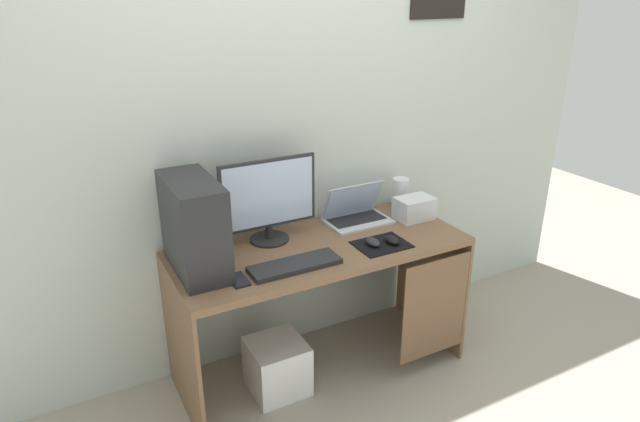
{
  "coord_description": "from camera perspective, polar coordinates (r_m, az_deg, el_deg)",
  "views": [
    {
      "loc": [
        -1.15,
        -2.14,
        1.91
      ],
      "look_at": [
        0.0,
        0.0,
        0.91
      ],
      "focal_mm": 30.97,
      "sensor_mm": 36.0,
      "label": 1
    }
  ],
  "objects": [
    {
      "name": "ground_plane",
      "position": [
        3.09,
        0.0,
        -15.86
      ],
      "size": [
        8.0,
        8.0,
        0.0
      ],
      "primitive_type": "plane",
      "color": "#9E9384"
    },
    {
      "name": "wall_back",
      "position": [
        2.8,
        -3.27,
        9.74
      ],
      "size": [
        4.0,
        0.05,
        2.6
      ],
      "color": "beige",
      "rests_on": "ground_plane"
    },
    {
      "name": "desk",
      "position": [
        2.77,
        0.46,
        -6.27
      ],
      "size": [
        1.45,
        0.6,
        0.73
      ],
      "color": "brown",
      "rests_on": "ground_plane"
    },
    {
      "name": "pc_tower",
      "position": [
        2.45,
        -12.87,
        -1.52
      ],
      "size": [
        0.2,
        0.43,
        0.42
      ],
      "primitive_type": "cube",
      "color": "#232326",
      "rests_on": "desk"
    },
    {
      "name": "monitor",
      "position": [
        2.67,
        -5.33,
        1.15
      ],
      "size": [
        0.49,
        0.19,
        0.42
      ],
      "color": "#232326",
      "rests_on": "desk"
    },
    {
      "name": "laptop",
      "position": [
        2.96,
        3.75,
        -0.28
      ],
      "size": [
        0.34,
        0.22,
        0.2
      ],
      "color": "#B7BCC6",
      "rests_on": "desk"
    },
    {
      "name": "speaker",
      "position": [
        3.14,
        8.28,
        1.8
      ],
      "size": [
        0.09,
        0.09,
        0.18
      ],
      "primitive_type": "cylinder",
      "color": "silver",
      "rests_on": "desk"
    },
    {
      "name": "projector",
      "position": [
        3.02,
        9.72,
        0.29
      ],
      "size": [
        0.2,
        0.14,
        0.12
      ],
      "primitive_type": "cube",
      "color": "silver",
      "rests_on": "desk"
    },
    {
      "name": "keyboard",
      "position": [
        2.49,
        -2.61,
        -5.6
      ],
      "size": [
        0.42,
        0.14,
        0.02
      ],
      "primitive_type": "cube",
      "color": "#232326",
      "rests_on": "desk"
    },
    {
      "name": "mousepad",
      "position": [
        2.72,
        6.38,
        -3.46
      ],
      "size": [
        0.26,
        0.2,
        0.0
      ],
      "primitive_type": "cube",
      "color": "black",
      "rests_on": "desk"
    },
    {
      "name": "mouse_left",
      "position": [
        2.69,
        5.48,
        -3.2
      ],
      "size": [
        0.06,
        0.1,
        0.03
      ],
      "primitive_type": "ellipsoid",
      "color": "#232326",
      "rests_on": "mousepad"
    },
    {
      "name": "mouse_right",
      "position": [
        2.72,
        7.45,
        -2.99
      ],
      "size": [
        0.06,
        0.1,
        0.03
      ],
      "primitive_type": "ellipsoid",
      "color": "black",
      "rests_on": "mousepad"
    },
    {
      "name": "cell_phone",
      "position": [
        2.41,
        -8.42,
        -7.06
      ],
      "size": [
        0.07,
        0.13,
        0.01
      ],
      "primitive_type": "cube",
      "color": "black",
      "rests_on": "desk"
    },
    {
      "name": "subwoofer",
      "position": [
        2.88,
        -4.46,
        -15.69
      ],
      "size": [
        0.27,
        0.27,
        0.27
      ],
      "primitive_type": "cube",
      "color": "white",
      "rests_on": "ground_plane"
    }
  ]
}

